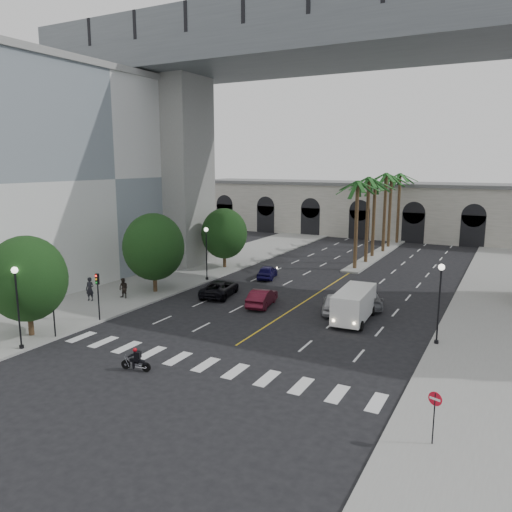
% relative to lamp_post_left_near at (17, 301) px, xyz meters
% --- Properties ---
extents(ground, '(140.00, 140.00, 0.00)m').
position_rel_lamp_post_left_near_xyz_m(ground, '(11.40, 5.00, -3.22)').
color(ground, black).
rests_on(ground, ground).
extents(sidewalk_left, '(8.00, 100.00, 0.15)m').
position_rel_lamp_post_left_near_xyz_m(sidewalk_left, '(-3.60, 20.00, -3.15)').
color(sidewalk_left, gray).
rests_on(sidewalk_left, ground).
extents(sidewalk_right, '(8.00, 100.00, 0.15)m').
position_rel_lamp_post_left_near_xyz_m(sidewalk_right, '(26.40, 20.00, -3.15)').
color(sidewalk_right, gray).
rests_on(sidewalk_right, ground).
extents(median, '(2.00, 24.00, 0.20)m').
position_rel_lamp_post_left_near_xyz_m(median, '(11.40, 43.00, -3.12)').
color(median, gray).
rests_on(median, ground).
extents(building_left, '(16.50, 32.50, 20.60)m').
position_rel_lamp_post_left_near_xyz_m(building_left, '(-15.60, 17.00, 7.09)').
color(building_left, silver).
rests_on(building_left, ground).
extents(pier_building, '(71.00, 10.50, 8.50)m').
position_rel_lamp_post_left_near_xyz_m(pier_building, '(11.40, 60.00, 1.04)').
color(pier_building, beige).
rests_on(pier_building, ground).
extents(bridge, '(75.00, 13.00, 26.00)m').
position_rel_lamp_post_left_near_xyz_m(bridge, '(14.82, 27.00, 15.29)').
color(bridge, gray).
rests_on(bridge, ground).
extents(palm_a, '(3.20, 3.20, 10.30)m').
position_rel_lamp_post_left_near_xyz_m(palm_a, '(11.40, 33.00, 5.88)').
color(palm_a, '#47331E').
rests_on(palm_a, ground).
extents(palm_b, '(3.20, 3.20, 10.60)m').
position_rel_lamp_post_left_near_xyz_m(palm_b, '(11.50, 37.00, 6.15)').
color(palm_b, '#47331E').
rests_on(palm_b, ground).
extents(palm_c, '(3.20, 3.20, 10.10)m').
position_rel_lamp_post_left_near_xyz_m(palm_c, '(11.20, 41.00, 5.69)').
color(palm_c, '#47331E').
rests_on(palm_c, ground).
extents(palm_d, '(3.20, 3.20, 10.90)m').
position_rel_lamp_post_left_near_xyz_m(palm_d, '(11.55, 45.00, 6.43)').
color(palm_d, '#47331E').
rests_on(palm_d, ground).
extents(palm_e, '(3.20, 3.20, 10.40)m').
position_rel_lamp_post_left_near_xyz_m(palm_e, '(11.30, 49.00, 5.97)').
color(palm_e, '#47331E').
rests_on(palm_e, ground).
extents(palm_f, '(3.20, 3.20, 10.70)m').
position_rel_lamp_post_left_near_xyz_m(palm_f, '(11.60, 53.00, 6.24)').
color(palm_f, '#47331E').
rests_on(palm_f, ground).
extents(street_tree_near, '(5.20, 5.20, 6.89)m').
position_rel_lamp_post_left_near_xyz_m(street_tree_near, '(-1.60, 2.00, 0.80)').
color(street_tree_near, '#382616').
rests_on(street_tree_near, ground).
extents(street_tree_mid, '(5.44, 5.44, 7.21)m').
position_rel_lamp_post_left_near_xyz_m(street_tree_mid, '(-1.60, 15.00, 0.99)').
color(street_tree_mid, '#382616').
rests_on(street_tree_mid, ground).
extents(street_tree_far, '(5.04, 5.04, 6.68)m').
position_rel_lamp_post_left_near_xyz_m(street_tree_far, '(-1.60, 27.00, 0.68)').
color(street_tree_far, '#382616').
rests_on(street_tree_far, ground).
extents(lamp_post_left_near, '(0.40, 0.40, 5.35)m').
position_rel_lamp_post_left_near_xyz_m(lamp_post_left_near, '(0.00, 0.00, 0.00)').
color(lamp_post_left_near, black).
rests_on(lamp_post_left_near, ground).
extents(lamp_post_left_far, '(0.40, 0.40, 5.35)m').
position_rel_lamp_post_left_near_xyz_m(lamp_post_left_far, '(0.00, 21.00, 0.00)').
color(lamp_post_left_far, black).
rests_on(lamp_post_left_far, ground).
extents(lamp_post_right, '(0.40, 0.40, 5.35)m').
position_rel_lamp_post_left_near_xyz_m(lamp_post_right, '(22.80, 13.00, 0.00)').
color(lamp_post_right, black).
rests_on(lamp_post_right, ground).
extents(traffic_signal_near, '(0.25, 0.18, 3.65)m').
position_rel_lamp_post_left_near_xyz_m(traffic_signal_near, '(0.10, 2.50, -0.71)').
color(traffic_signal_near, black).
rests_on(traffic_signal_near, ground).
extents(traffic_signal_far, '(0.25, 0.18, 3.65)m').
position_rel_lamp_post_left_near_xyz_m(traffic_signal_far, '(0.10, 6.50, -0.71)').
color(traffic_signal_far, black).
rests_on(traffic_signal_far, ground).
extents(motorcycle_rider, '(1.84, 0.54, 1.34)m').
position_rel_lamp_post_left_near_xyz_m(motorcycle_rider, '(8.41, 1.01, -2.62)').
color(motorcycle_rider, black).
rests_on(motorcycle_rider, ground).
extents(car_a, '(3.01, 4.82, 1.53)m').
position_rel_lamp_post_left_near_xyz_m(car_a, '(14.61, 16.88, -2.46)').
color(car_a, '#B8B9BD').
rests_on(car_a, ground).
extents(car_b, '(2.20, 4.50, 1.42)m').
position_rel_lamp_post_left_near_xyz_m(car_b, '(8.79, 15.81, -2.51)').
color(car_b, '#4B0F1C').
rests_on(car_b, ground).
extents(car_c, '(3.25, 5.37, 1.39)m').
position_rel_lamp_post_left_near_xyz_m(car_c, '(4.08, 16.83, -2.53)').
color(car_c, black).
rests_on(car_c, ground).
extents(car_d, '(3.81, 5.28, 1.42)m').
position_rel_lamp_post_left_near_xyz_m(car_d, '(16.47, 19.56, -2.51)').
color(car_d, slate).
rests_on(car_d, ground).
extents(car_e, '(2.53, 4.20, 1.34)m').
position_rel_lamp_post_left_near_xyz_m(car_e, '(4.77, 24.81, -2.55)').
color(car_e, '#120E44').
rests_on(car_e, ground).
extents(cargo_van, '(2.50, 5.71, 2.39)m').
position_rel_lamp_post_left_near_xyz_m(cargo_van, '(16.61, 15.37, -1.89)').
color(cargo_van, silver).
rests_on(cargo_van, ground).
extents(pedestrian_a, '(0.81, 0.63, 1.98)m').
position_rel_lamp_post_left_near_xyz_m(pedestrian_a, '(-4.45, 10.03, -2.08)').
color(pedestrian_a, black).
rests_on(pedestrian_a, sidewalk_left).
extents(pedestrian_b, '(0.86, 0.68, 1.73)m').
position_rel_lamp_post_left_near_xyz_m(pedestrian_b, '(-2.52, 11.94, -2.21)').
color(pedestrian_b, black).
rests_on(pedestrian_b, sidewalk_left).
extents(do_not_enter_sign, '(0.57, 0.22, 2.44)m').
position_rel_lamp_post_left_near_xyz_m(do_not_enter_sign, '(24.40, 0.72, -1.45)').
color(do_not_enter_sign, black).
rests_on(do_not_enter_sign, ground).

